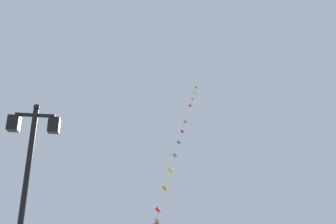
% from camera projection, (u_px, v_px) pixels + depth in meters
% --- Properties ---
extents(twin_lantern_lamp_post, '(1.27, 0.28, 4.48)m').
position_uv_depth(twin_lantern_lamp_post, '(30.00, 155.00, 8.22)').
color(twin_lantern_lamp_post, black).
rests_on(twin_lantern_lamp_post, ground_plane).
extents(kite_train, '(8.36, 19.37, 18.02)m').
position_uv_depth(kite_train, '(182.00, 132.00, 29.35)').
color(kite_train, brown).
rests_on(kite_train, ground_plane).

